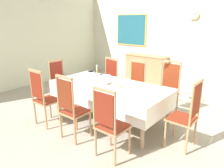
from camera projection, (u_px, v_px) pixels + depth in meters
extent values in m
cube|color=#A59C8B|center=(110.00, 119.00, 4.52)|extent=(7.15, 6.60, 0.04)
cube|color=silver|center=(178.00, 33.00, 6.50)|extent=(7.15, 0.08, 3.32)
cube|color=silver|center=(17.00, 33.00, 6.21)|extent=(0.08, 6.60, 3.32)
cylinder|color=tan|center=(57.00, 98.00, 4.69)|extent=(0.07, 0.07, 0.74)
cylinder|color=tan|center=(143.00, 128.00, 3.35)|extent=(0.07, 0.07, 0.74)
cylinder|color=#AB7C54|center=(88.00, 87.00, 5.40)|extent=(0.07, 0.07, 0.74)
cylinder|color=tan|center=(168.00, 110.00, 4.06)|extent=(0.07, 0.07, 0.74)
cube|color=tan|center=(109.00, 88.00, 4.28)|extent=(2.30, 1.03, 0.08)
cube|color=tan|center=(109.00, 86.00, 4.26)|extent=(2.42, 1.15, 0.03)
cube|color=white|center=(109.00, 85.00, 4.26)|extent=(2.44, 1.17, 0.00)
cube|color=white|center=(89.00, 101.00, 3.88)|extent=(2.44, 0.00, 0.36)
cube|color=white|center=(125.00, 87.00, 4.74)|extent=(2.44, 0.00, 0.36)
cube|color=white|center=(70.00, 83.00, 5.04)|extent=(0.00, 1.17, 0.36)
cube|color=white|center=(163.00, 108.00, 3.58)|extent=(0.00, 1.17, 0.36)
cylinder|color=tan|center=(50.00, 107.00, 4.49)|extent=(0.04, 0.04, 0.48)
cylinder|color=tan|center=(61.00, 112.00, 4.26)|extent=(0.04, 0.04, 0.48)
cylinder|color=tan|center=(35.00, 113.00, 4.23)|extent=(0.04, 0.04, 0.48)
cylinder|color=tan|center=(46.00, 118.00, 4.00)|extent=(0.04, 0.04, 0.48)
cube|color=tan|center=(47.00, 101.00, 4.17)|extent=(0.44, 0.42, 0.02)
cube|color=maroon|center=(47.00, 100.00, 4.16)|extent=(0.40, 0.38, 0.02)
cylinder|color=tan|center=(31.00, 86.00, 4.05)|extent=(0.03, 0.03, 0.63)
cylinder|color=tan|center=(43.00, 90.00, 3.82)|extent=(0.03, 0.03, 0.63)
cube|color=maroon|center=(37.00, 86.00, 3.92)|extent=(0.34, 0.02, 0.48)
cube|color=tan|center=(35.00, 71.00, 3.84)|extent=(0.40, 0.04, 0.04)
cylinder|color=#A97F56|center=(108.00, 93.00, 5.35)|extent=(0.04, 0.04, 0.48)
cylinder|color=#AB7D53|center=(97.00, 90.00, 5.58)|extent=(0.04, 0.04, 0.48)
cylinder|color=tan|center=(117.00, 90.00, 5.62)|extent=(0.04, 0.04, 0.48)
cylinder|color=tan|center=(106.00, 87.00, 5.85)|extent=(0.04, 0.04, 0.48)
cube|color=tan|center=(107.00, 81.00, 5.53)|extent=(0.44, 0.42, 0.02)
cube|color=maroon|center=(107.00, 80.00, 5.52)|extent=(0.40, 0.38, 0.02)
cylinder|color=tan|center=(117.00, 70.00, 5.47)|extent=(0.03, 0.03, 0.56)
cylinder|color=tan|center=(106.00, 68.00, 5.70)|extent=(0.03, 0.03, 0.56)
cube|color=maroon|center=(111.00, 68.00, 5.57)|extent=(0.34, 0.02, 0.43)
cube|color=tan|center=(111.00, 59.00, 5.50)|extent=(0.40, 0.04, 0.04)
cylinder|color=tan|center=(76.00, 118.00, 3.99)|extent=(0.04, 0.04, 0.48)
cylinder|color=tan|center=(90.00, 124.00, 3.76)|extent=(0.04, 0.04, 0.48)
cylinder|color=tan|center=(61.00, 125.00, 3.72)|extent=(0.04, 0.04, 0.48)
cylinder|color=#B27C55|center=(75.00, 132.00, 3.49)|extent=(0.04, 0.04, 0.48)
cube|color=tan|center=(75.00, 112.00, 3.67)|extent=(0.44, 0.42, 0.02)
cube|color=maroon|center=(75.00, 111.00, 3.66)|extent=(0.40, 0.38, 0.02)
cylinder|color=tan|center=(58.00, 94.00, 3.54)|extent=(0.03, 0.03, 0.66)
cylinder|color=#B67B52|center=(73.00, 99.00, 3.31)|extent=(0.03, 0.03, 0.66)
cube|color=maroon|center=(65.00, 95.00, 3.42)|extent=(0.34, 0.02, 0.50)
cube|color=tan|center=(64.00, 77.00, 3.33)|extent=(0.40, 0.04, 0.04)
cylinder|color=#AE7E58|center=(135.00, 101.00, 4.85)|extent=(0.04, 0.04, 0.48)
cylinder|color=tan|center=(122.00, 97.00, 5.08)|extent=(0.04, 0.04, 0.48)
cylinder|color=tan|center=(143.00, 97.00, 5.12)|extent=(0.04, 0.04, 0.48)
cylinder|color=tan|center=(131.00, 93.00, 5.35)|extent=(0.04, 0.04, 0.48)
cube|color=tan|center=(133.00, 87.00, 5.02)|extent=(0.44, 0.42, 0.02)
cube|color=maroon|center=(133.00, 86.00, 5.02)|extent=(0.40, 0.38, 0.02)
cylinder|color=tan|center=(145.00, 74.00, 4.96)|extent=(0.03, 0.03, 0.59)
cylinder|color=tan|center=(131.00, 72.00, 5.19)|extent=(0.03, 0.03, 0.59)
cube|color=maroon|center=(138.00, 72.00, 5.07)|extent=(0.34, 0.02, 0.45)
cube|color=tan|center=(138.00, 61.00, 4.99)|extent=(0.40, 0.04, 0.04)
cylinder|color=tan|center=(111.00, 133.00, 3.47)|extent=(0.04, 0.04, 0.48)
cylinder|color=tan|center=(129.00, 141.00, 3.24)|extent=(0.04, 0.04, 0.48)
cylinder|color=tan|center=(96.00, 142.00, 3.21)|extent=(0.04, 0.04, 0.48)
cylinder|color=tan|center=(115.00, 152.00, 2.98)|extent=(0.04, 0.04, 0.48)
cube|color=tan|center=(113.00, 127.00, 3.15)|extent=(0.44, 0.42, 0.02)
cube|color=maroon|center=(113.00, 126.00, 3.15)|extent=(0.40, 0.38, 0.02)
cylinder|color=tan|center=(94.00, 108.00, 3.03)|extent=(0.03, 0.03, 0.62)
cylinder|color=tan|center=(115.00, 115.00, 2.80)|extent=(0.03, 0.03, 0.62)
cube|color=maroon|center=(104.00, 109.00, 2.91)|extent=(0.34, 0.02, 0.47)
cube|color=tan|center=(104.00, 90.00, 2.83)|extent=(0.40, 0.04, 0.04)
cylinder|color=tan|center=(170.00, 111.00, 4.34)|extent=(0.04, 0.04, 0.48)
cylinder|color=tan|center=(153.00, 106.00, 4.57)|extent=(0.04, 0.04, 0.48)
cylinder|color=tan|center=(177.00, 105.00, 4.60)|extent=(0.04, 0.04, 0.48)
cylinder|color=tan|center=(161.00, 101.00, 4.83)|extent=(0.04, 0.04, 0.48)
cube|color=tan|center=(166.00, 95.00, 4.51)|extent=(0.44, 0.42, 0.02)
cube|color=maroon|center=(166.00, 94.00, 4.50)|extent=(0.40, 0.38, 0.02)
cylinder|color=tan|center=(180.00, 79.00, 4.43)|extent=(0.03, 0.03, 0.68)
cylinder|color=tan|center=(163.00, 76.00, 4.67)|extent=(0.03, 0.03, 0.68)
cube|color=maroon|center=(171.00, 76.00, 4.54)|extent=(0.34, 0.02, 0.52)
cube|color=tan|center=(172.00, 62.00, 4.45)|extent=(0.40, 0.04, 0.04)
cylinder|color=tan|center=(73.00, 93.00, 5.38)|extent=(0.04, 0.04, 0.48)
cylinder|color=tan|center=(61.00, 97.00, 5.10)|extent=(0.04, 0.04, 0.48)
cylinder|color=tan|center=(64.00, 90.00, 5.60)|extent=(0.04, 0.04, 0.48)
cylinder|color=tan|center=(52.00, 94.00, 5.32)|extent=(0.04, 0.04, 0.48)
cube|color=tan|center=(62.00, 84.00, 5.28)|extent=(0.42, 0.44, 0.02)
cube|color=maroon|center=(62.00, 83.00, 5.27)|extent=(0.38, 0.40, 0.02)
cylinder|color=#AF7E54|center=(63.00, 70.00, 5.45)|extent=(0.03, 0.03, 0.57)
cylinder|color=tan|center=(50.00, 73.00, 5.16)|extent=(0.03, 0.03, 0.57)
cube|color=maroon|center=(56.00, 70.00, 5.30)|extent=(0.02, 0.34, 0.43)
cube|color=tan|center=(55.00, 60.00, 5.22)|extent=(0.04, 0.40, 0.04)
cylinder|color=tan|center=(165.00, 134.00, 3.45)|extent=(0.04, 0.04, 0.48)
cylinder|color=tan|center=(175.00, 125.00, 3.73)|extent=(0.04, 0.04, 0.48)
cylinder|color=tan|center=(187.00, 141.00, 3.23)|extent=(0.04, 0.04, 0.48)
cylinder|color=#AE7C54|center=(195.00, 132.00, 3.51)|extent=(0.04, 0.04, 0.48)
cube|color=tan|center=(182.00, 119.00, 3.40)|extent=(0.42, 0.44, 0.02)
cube|color=maroon|center=(182.00, 118.00, 3.40)|extent=(0.38, 0.40, 0.02)
cylinder|color=tan|center=(191.00, 107.00, 3.05)|extent=(0.03, 0.03, 0.65)
cylinder|color=tan|center=(200.00, 99.00, 3.34)|extent=(0.03, 0.03, 0.65)
cube|color=maroon|center=(196.00, 101.00, 3.18)|extent=(0.02, 0.34, 0.49)
cube|color=tan|center=(199.00, 82.00, 3.10)|extent=(0.04, 0.40, 0.04)
cylinder|color=white|center=(106.00, 84.00, 4.30)|extent=(0.15, 0.15, 0.02)
ellipsoid|color=white|center=(106.00, 80.00, 4.28)|extent=(0.28, 0.28, 0.12)
ellipsoid|color=white|center=(106.00, 77.00, 4.26)|extent=(0.25, 0.25, 0.10)
sphere|color=#2D498E|center=(106.00, 74.00, 4.25)|extent=(0.03, 0.03, 0.03)
cylinder|color=gold|center=(97.00, 82.00, 4.45)|extent=(0.07, 0.07, 0.02)
cylinder|color=gold|center=(97.00, 76.00, 4.42)|extent=(0.02, 0.02, 0.24)
cone|color=gold|center=(97.00, 70.00, 4.38)|extent=(0.04, 0.04, 0.02)
cylinder|color=silver|center=(97.00, 67.00, 4.36)|extent=(0.02, 0.02, 0.10)
cylinder|color=gold|center=(122.00, 87.00, 4.06)|extent=(0.07, 0.07, 0.02)
cylinder|color=gold|center=(122.00, 81.00, 4.02)|extent=(0.02, 0.02, 0.25)
cone|color=gold|center=(122.00, 75.00, 3.98)|extent=(0.04, 0.04, 0.02)
cylinder|color=silver|center=(122.00, 71.00, 3.97)|extent=(0.02, 0.02, 0.10)
cylinder|color=white|center=(91.00, 72.00, 5.18)|extent=(0.17, 0.17, 0.04)
cylinder|color=white|center=(91.00, 72.00, 5.18)|extent=(0.14, 0.14, 0.03)
torus|color=#2D498E|center=(91.00, 72.00, 5.17)|extent=(0.17, 0.17, 0.01)
cylinder|color=white|center=(102.00, 76.00, 4.89)|extent=(0.18, 0.18, 0.04)
cylinder|color=white|center=(102.00, 75.00, 4.89)|extent=(0.14, 0.14, 0.03)
torus|color=#2D498E|center=(102.00, 75.00, 4.88)|extent=(0.17, 0.17, 0.01)
cylinder|color=white|center=(79.00, 85.00, 4.21)|extent=(0.14, 0.14, 0.03)
cylinder|color=white|center=(79.00, 85.00, 4.21)|extent=(0.12, 0.12, 0.02)
torus|color=#2D498E|center=(79.00, 84.00, 4.21)|extent=(0.14, 0.14, 0.01)
cube|color=gold|center=(87.00, 73.00, 5.22)|extent=(0.04, 0.14, 0.00)
ellipsoid|color=gold|center=(89.00, 72.00, 5.30)|extent=(0.03, 0.05, 0.01)
cube|color=gold|center=(97.00, 76.00, 4.94)|extent=(0.04, 0.14, 0.00)
ellipsoid|color=gold|center=(100.00, 75.00, 4.99)|extent=(0.03, 0.05, 0.01)
cube|color=tan|center=(146.00, 69.00, 7.18)|extent=(1.40, 0.44, 0.88)
cube|color=tan|center=(146.00, 56.00, 7.05)|extent=(1.44, 0.48, 0.02)
cube|color=tan|center=(158.00, 69.00, 7.14)|extent=(0.59, 0.01, 0.70)
cube|color=tan|center=(140.00, 66.00, 7.56)|extent=(0.59, 0.01, 0.70)
cylinder|color=#D1B251|center=(195.00, 15.00, 6.02)|extent=(0.28, 0.05, 0.28)
cylinder|color=white|center=(194.00, 15.00, 6.00)|extent=(0.25, 0.01, 0.25)
cube|color=black|center=(194.00, 13.00, 5.99)|extent=(0.01, 0.00, 0.07)
cube|color=black|center=(196.00, 14.00, 5.97)|extent=(0.10, 0.00, 0.01)
cube|color=#D1B251|center=(131.00, 30.00, 7.50)|extent=(1.24, 0.04, 1.09)
cube|color=#216075|center=(131.00, 30.00, 7.48)|extent=(1.16, 0.01, 1.01)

